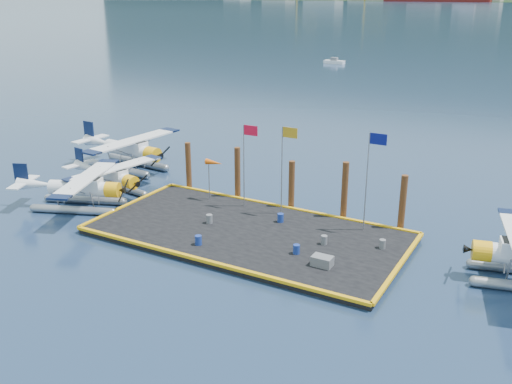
# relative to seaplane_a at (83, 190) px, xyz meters

# --- Properties ---
(ground) EXTENTS (4000.00, 4000.00, 0.00)m
(ground) POSITION_rel_seaplane_a_xyz_m (12.99, 1.53, -1.43)
(ground) COLOR #19314D
(ground) RESTS_ON ground
(dock) EXTENTS (20.00, 10.00, 0.40)m
(dock) POSITION_rel_seaplane_a_xyz_m (12.99, 1.53, -1.23)
(dock) COLOR black
(dock) RESTS_ON ground
(dock_bumpers) EXTENTS (20.25, 10.25, 0.18)m
(dock_bumpers) POSITION_rel_seaplane_a_xyz_m (12.99, 1.53, -0.94)
(dock_bumpers) COLOR #E2A00D
(dock_bumpers) RESTS_ON dock
(seaplane_a) EXTENTS (8.56, 9.06, 3.28)m
(seaplane_a) POSITION_rel_seaplane_a_xyz_m (0.00, 0.00, 0.00)
(seaplane_a) COLOR gray
(seaplane_a) RESTS_ON ground
(seaplane_b) EXTENTS (7.86, 8.60, 3.04)m
(seaplane_b) POSITION_rel_seaplane_a_xyz_m (-0.23, 3.44, -0.10)
(seaplane_b) COLOR gray
(seaplane_b) RESTS_ON ground
(seaplane_c) EXTENTS (9.57, 10.56, 3.74)m
(seaplane_c) POSITION_rel_seaplane_a_xyz_m (-3.43, 9.20, 0.20)
(seaplane_c) COLOR gray
(seaplane_c) RESTS_ON ground
(drum_0) EXTENTS (0.43, 0.43, 0.61)m
(drum_0) POSITION_rel_seaplane_a_xyz_m (10.08, 1.40, -0.72)
(drum_0) COLOR #5E5E63
(drum_0) RESTS_ON dock
(drum_1) EXTENTS (0.40, 0.40, 0.57)m
(drum_1) POSITION_rel_seaplane_a_xyz_m (17.20, -0.02, -0.74)
(drum_1) COLOR navy
(drum_1) RESTS_ON dock
(drum_2) EXTENTS (0.40, 0.40, 0.56)m
(drum_2) POSITION_rel_seaplane_a_xyz_m (18.11, 2.03, -0.75)
(drum_2) COLOR #5E5E63
(drum_2) RESTS_ON dock
(drum_3) EXTENTS (0.42, 0.42, 0.59)m
(drum_3) POSITION_rel_seaplane_a_xyz_m (11.41, -1.80, -0.73)
(drum_3) COLOR navy
(drum_3) RESTS_ON dock
(drum_4) EXTENTS (0.39, 0.39, 0.55)m
(drum_4) POSITION_rel_seaplane_a_xyz_m (21.42, 3.21, -0.75)
(drum_4) COLOR #5E5E63
(drum_4) RESTS_ON dock
(drum_5) EXTENTS (0.42, 0.42, 0.59)m
(drum_5) POSITION_rel_seaplane_a_xyz_m (14.16, 3.90, -0.73)
(drum_5) COLOR navy
(drum_5) RESTS_ON dock
(crate) EXTENTS (1.16, 0.77, 0.58)m
(crate) POSITION_rel_seaplane_a_xyz_m (19.15, -0.73, -0.74)
(crate) COLOR #5E5E63
(crate) RESTS_ON dock
(flagpole_red) EXTENTS (1.14, 0.08, 6.00)m
(flagpole_red) POSITION_rel_seaplane_a_xyz_m (10.70, 5.33, 2.97)
(flagpole_red) COLOR gray
(flagpole_red) RESTS_ON dock
(flagpole_yellow) EXTENTS (1.14, 0.08, 6.20)m
(flagpole_yellow) POSITION_rel_seaplane_a_xyz_m (13.69, 5.33, 3.08)
(flagpole_yellow) COLOR gray
(flagpole_yellow) RESTS_ON dock
(flagpole_blue) EXTENTS (1.14, 0.08, 6.50)m
(flagpole_blue) POSITION_rel_seaplane_a_xyz_m (19.69, 5.33, 3.26)
(flagpole_blue) COLOR gray
(flagpole_blue) RESTS_ON dock
(windsock) EXTENTS (1.40, 0.44, 3.12)m
(windsock) POSITION_rel_seaplane_a_xyz_m (7.96, 5.33, 1.80)
(windsock) COLOR gray
(windsock) RESTS_ON dock
(piling_0) EXTENTS (0.44, 0.44, 4.00)m
(piling_0) POSITION_rel_seaplane_a_xyz_m (4.49, 6.93, 0.57)
(piling_0) COLOR #4D2816
(piling_0) RESTS_ON ground
(piling_1) EXTENTS (0.44, 0.44, 4.20)m
(piling_1) POSITION_rel_seaplane_a_xyz_m (8.99, 6.93, 0.67)
(piling_1) COLOR #4D2816
(piling_1) RESTS_ON ground
(piling_2) EXTENTS (0.44, 0.44, 3.80)m
(piling_2) POSITION_rel_seaplane_a_xyz_m (13.49, 6.93, 0.47)
(piling_2) COLOR #4D2816
(piling_2) RESTS_ON ground
(piling_3) EXTENTS (0.44, 0.44, 4.30)m
(piling_3) POSITION_rel_seaplane_a_xyz_m (17.49, 6.93, 0.72)
(piling_3) COLOR #4D2816
(piling_3) RESTS_ON ground
(piling_4) EXTENTS (0.44, 0.44, 4.00)m
(piling_4) POSITION_rel_seaplane_a_xyz_m (21.49, 6.93, 0.57)
(piling_4) COLOR #4D2816
(piling_4) RESTS_ON ground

